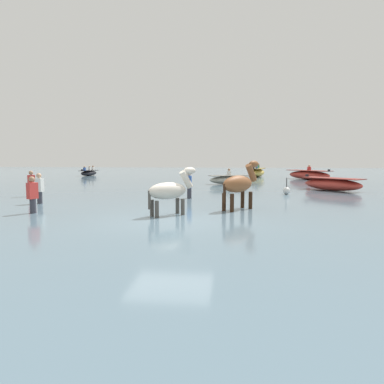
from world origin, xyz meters
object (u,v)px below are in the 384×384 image
(boat_mid_channel, at_px, (309,175))
(person_spectator_far, at_px, (32,187))
(person_wading_mid, at_px, (33,199))
(person_onlooker_left, at_px, (189,188))
(horse_lead_pinto, at_px, (169,192))
(person_onlooker_right, at_px, (39,192))
(horse_trailing_chestnut, at_px, (239,185))
(boat_mid_outer, at_px, (89,173))
(channel_buoy, at_px, (286,191))
(boat_near_starboard, at_px, (256,172))
(boat_far_inshore, at_px, (332,184))
(boat_distant_west, at_px, (230,180))

(boat_mid_channel, height_order, person_spectator_far, boat_mid_channel)
(boat_mid_channel, xyz_separation_m, person_wading_mid, (-13.23, -19.68, 0.08))
(person_spectator_far, xyz_separation_m, person_onlooker_left, (7.63, -0.01, 0.00))
(horse_lead_pinto, bearing_deg, person_wading_mid, -179.26)
(person_onlooker_right, bearing_deg, horse_trailing_chestnut, -5.56)
(boat_mid_outer, bearing_deg, boat_mid_channel, -10.53)
(person_wading_mid, bearing_deg, person_onlooker_right, 115.11)
(person_spectator_far, height_order, person_wading_mid, same)
(person_onlooker_left, bearing_deg, boat_mid_channel, 60.23)
(boat_mid_channel, xyz_separation_m, channel_buoy, (-3.81, -12.55, -0.20))
(boat_near_starboard, relative_size, person_wading_mid, 2.53)
(boat_far_inshore, distance_m, person_onlooker_right, 15.24)
(boat_distant_west, height_order, channel_buoy, boat_distant_west)
(horse_lead_pinto, bearing_deg, boat_mid_channel, 66.33)
(person_spectator_far, bearing_deg, boat_mid_outer, 104.86)
(boat_far_inshore, height_order, person_wading_mid, person_wading_mid)
(boat_near_starboard, bearing_deg, horse_lead_pinto, -100.78)
(boat_near_starboard, bearing_deg, person_onlooker_left, -103.16)
(boat_mid_outer, bearing_deg, person_wading_mid, -71.50)
(person_onlooker_left, bearing_deg, boat_far_inshore, 31.98)
(horse_lead_pinto, distance_m, boat_distant_west, 13.85)
(boat_distant_west, distance_m, person_wading_mid, 15.24)
(person_onlooker_left, bearing_deg, person_wading_mid, -134.53)
(horse_lead_pinto, xyz_separation_m, channel_buoy, (4.79, 7.07, -0.56))
(person_onlooker_left, bearing_deg, horse_lead_pinto, -91.06)
(boat_near_starboard, bearing_deg, boat_mid_outer, 179.98)
(boat_mid_outer, xyz_separation_m, boat_distant_west, (14.43, -9.83, 0.02))
(boat_near_starboard, xyz_separation_m, person_onlooker_right, (-10.21, -21.25, 0.06))
(boat_near_starboard, xyz_separation_m, channel_buoy, (0.30, -16.47, -0.23))
(boat_mid_outer, height_order, person_spectator_far, person_spectator_far)
(horse_trailing_chestnut, bearing_deg, channel_buoy, 65.50)
(horse_trailing_chestnut, bearing_deg, boat_distant_west, 91.65)
(person_onlooker_right, bearing_deg, person_spectator_far, 126.32)
(boat_distant_west, height_order, person_onlooker_right, person_onlooker_right)
(horse_trailing_chestnut, distance_m, boat_far_inshore, 9.67)
(horse_trailing_chestnut, distance_m, person_onlooker_right, 8.03)
(person_spectator_far, bearing_deg, boat_distant_west, 43.49)
(boat_mid_channel, distance_m, boat_mid_outer, 21.49)
(person_wading_mid, relative_size, channel_buoy, 1.95)
(channel_buoy, bearing_deg, person_wading_mid, -142.88)
(person_spectator_far, bearing_deg, horse_trailing_chestnut, -18.31)
(boat_near_starboard, distance_m, channel_buoy, 16.47)
(boat_mid_outer, distance_m, boat_near_starboard, 17.01)
(horse_trailing_chestnut, distance_m, boat_mid_outer, 26.54)
(horse_trailing_chestnut, distance_m, boat_mid_channel, 19.19)
(person_onlooker_right, bearing_deg, boat_mid_outer, 107.73)
(horse_trailing_chestnut, height_order, boat_far_inshore, horse_trailing_chestnut)
(person_spectator_far, xyz_separation_m, channel_buoy, (12.33, 2.32, -0.29))
(horse_lead_pinto, xyz_separation_m, person_onlooker_right, (-5.73, 2.29, -0.28))
(boat_mid_outer, distance_m, person_spectator_far, 19.44)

